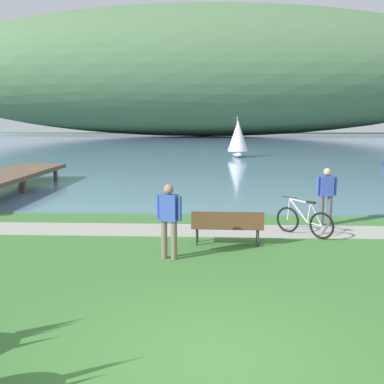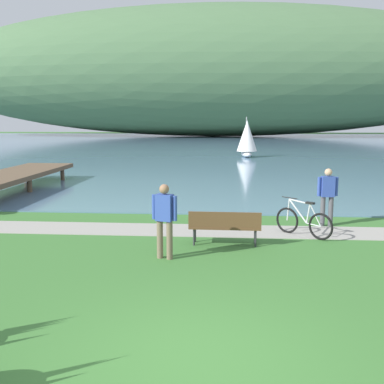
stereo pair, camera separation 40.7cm
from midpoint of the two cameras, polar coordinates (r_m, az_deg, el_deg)
The scene contains 10 objects.
ground_plane at distance 6.59m, azimuth 2.68°, elevation -19.68°, with size 200.00×200.00×0.00m, color #3D7533.
bay_water at distance 55.21m, azimuth 4.21°, elevation 5.71°, with size 180.00×80.00×0.04m, color #5B7F9E.
distant_hillside at distance 82.14m, azimuth 2.85°, elevation 14.41°, with size 100.95×28.00×21.76m, color #4C7047.
shoreline_path at distance 13.32m, azimuth 3.60°, elevation -4.72°, with size 60.00×1.50×0.01m, color #A39E93.
park_bench_near_camera at distance 11.75m, azimuth 5.01°, elevation -4.02°, with size 1.81×0.51×0.88m.
bicycle_leaning_near_bench at distance 13.01m, azimuth 14.29°, elevation -3.55°, with size 1.36×1.23×1.01m.
person_at_shoreline at distance 14.34m, azimuth 16.96°, elevation -0.15°, with size 0.61×0.26×1.71m.
person_on_the_grass at distance 10.51m, azimuth -2.26°, elevation -2.99°, with size 0.59×0.32×1.71m.
sailboat_toward_hillside at distance 38.15m, azimuth 7.01°, elevation 6.52°, with size 1.79×2.81×3.22m.
pier_dock at distance 21.34m, azimuth -21.08°, elevation 1.74°, with size 2.40×10.00×0.80m.
Camera 2 is at (0.35, -5.77, 3.16)m, focal length 43.77 mm.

